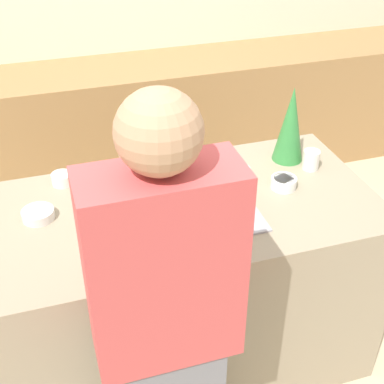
{
  "coord_description": "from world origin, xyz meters",
  "views": [
    {
      "loc": [
        -0.52,
        -1.76,
        2.2
      ],
      "look_at": [
        0.03,
        0.0,
        0.97
      ],
      "focal_mm": 50.0,
      "sensor_mm": 36.0,
      "label": 1
    }
  ],
  "objects": [
    {
      "name": "cookbook",
      "position": [
        -0.07,
        0.28,
        0.92
      ],
      "size": [
        0.2,
        0.17,
        0.02
      ],
      "color": "#B23338",
      "rests_on": "kitchen_island"
    },
    {
      "name": "mug",
      "position": [
        0.64,
        0.11,
        0.96
      ],
      "size": [
        0.08,
        0.08,
        0.09
      ],
      "color": "white",
      "rests_on": "kitchen_island"
    },
    {
      "name": "baking_tray",
      "position": [
        0.05,
        -0.11,
        0.91
      ],
      "size": [
        0.43,
        0.34,
        0.01
      ],
      "color": "#9E9EA8",
      "rests_on": "kitchen_island"
    },
    {
      "name": "candy_bowl_center_rear",
      "position": [
        -0.6,
        0.09,
        0.93
      ],
      "size": [
        0.13,
        0.13,
        0.04
      ],
      "color": "silver",
      "rests_on": "kitchen_island"
    },
    {
      "name": "candy_bowl_far_right",
      "position": [
        0.45,
        -0.0,
        0.94
      ],
      "size": [
        0.11,
        0.11,
        0.05
      ],
      "color": "white",
      "rests_on": "kitchen_island"
    },
    {
      "name": "decorative_tree",
      "position": [
        0.57,
        0.22,
        1.09
      ],
      "size": [
        0.14,
        0.14,
        0.37
      ],
      "color": "#33843D",
      "rests_on": "kitchen_island"
    },
    {
      "name": "candy_bowl_near_tray_right",
      "position": [
        0.12,
        0.33,
        0.93
      ],
      "size": [
        0.14,
        0.14,
        0.04
      ],
      "color": "white",
      "rests_on": "kitchen_island"
    },
    {
      "name": "candy_bowl_far_left",
      "position": [
        -0.29,
        0.23,
        0.93
      ],
      "size": [
        0.09,
        0.09,
        0.04
      ],
      "color": "white",
      "rests_on": "kitchen_island"
    },
    {
      "name": "person",
      "position": [
        -0.25,
        -0.62,
        0.89
      ],
      "size": [
        0.45,
        0.56,
        1.72
      ],
      "color": "slate",
      "rests_on": "ground_plane"
    },
    {
      "name": "candy_bowl_beside_tree",
      "position": [
        -0.48,
        0.32,
        0.94
      ],
      "size": [
        0.09,
        0.09,
        0.05
      ],
      "color": "white",
      "rests_on": "kitchen_island"
    },
    {
      "name": "kitchen_island",
      "position": [
        0.0,
        0.0,
        0.46
      ],
      "size": [
        1.63,
        0.84,
        0.91
      ],
      "color": "gray",
      "rests_on": "ground_plane"
    },
    {
      "name": "candy_bowl_front_corner",
      "position": [
        0.29,
        0.13,
        0.94
      ],
      "size": [
        0.11,
        0.11,
        0.05
      ],
      "color": "silver",
      "rests_on": "kitchen_island"
    },
    {
      "name": "back_cabinet_block",
      "position": [
        0.0,
        1.72,
        0.44
      ],
      "size": [
        6.0,
        0.6,
        0.89
      ],
      "color": "#9E7547",
      "rests_on": "ground_plane"
    },
    {
      "name": "ground_plane",
      "position": [
        0.0,
        0.0,
        0.0
      ],
      "size": [
        12.0,
        12.0,
        0.0
      ],
      "primitive_type": "plane",
      "color": "#C6B28E"
    },
    {
      "name": "gingerbread_house",
      "position": [
        0.05,
        -0.11,
        1.03
      ],
      "size": [
        0.16,
        0.2,
        0.27
      ],
      "color": "brown",
      "rests_on": "baking_tray"
    }
  ]
}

